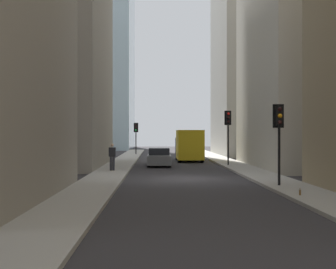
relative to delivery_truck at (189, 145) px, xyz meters
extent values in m
plane|color=#302D30|center=(-17.06, 1.40, -1.46)|extent=(135.00, 135.00, 0.00)
cube|color=#A8A399|center=(-17.06, 5.90, -1.39)|extent=(90.00, 2.20, 0.14)
cube|color=#A8A399|center=(-17.06, -3.10, -1.39)|extent=(90.00, 2.20, 0.14)
cube|color=#B7B2A5|center=(11.66, -9.20, 12.33)|extent=(14.15, 10.00, 27.57)
cube|color=gray|center=(-6.89, 12.00, 11.13)|extent=(13.82, 10.00, 25.19)
cube|color=yellow|center=(-0.91, 0.00, 0.08)|extent=(4.60, 2.25, 2.60)
cube|color=#38383D|center=(2.29, 0.00, -0.27)|extent=(1.90, 2.25, 1.90)
cube|color=black|center=(2.29, 0.00, 0.33)|extent=(1.92, 2.09, 0.64)
cylinder|color=black|center=(2.29, -0.98, -1.02)|extent=(0.88, 0.28, 0.88)
cylinder|color=black|center=(2.29, 0.99, -1.02)|extent=(0.88, 0.28, 0.88)
cylinder|color=black|center=(-2.31, -0.98, -1.02)|extent=(0.88, 0.28, 0.88)
cylinder|color=black|center=(-2.31, 0.99, -1.02)|extent=(0.88, 0.28, 0.88)
cube|color=slate|center=(-6.78, 2.80, -0.93)|extent=(4.30, 1.78, 0.70)
cube|color=black|center=(-6.58, 2.80, -0.31)|extent=(2.10, 1.58, 0.54)
cylinder|color=black|center=(-8.13, 2.02, -1.14)|extent=(0.64, 0.22, 0.64)
cylinder|color=black|center=(-8.13, 3.58, -1.14)|extent=(0.64, 0.22, 0.64)
cylinder|color=black|center=(-5.43, 2.02, -1.14)|extent=(0.64, 0.22, 0.64)
cylinder|color=black|center=(-5.43, 3.58, -1.14)|extent=(0.64, 0.22, 0.64)
cylinder|color=black|center=(-21.62, -2.63, 0.05)|extent=(0.12, 0.12, 2.75)
cube|color=black|center=(-21.62, -2.63, 1.88)|extent=(0.28, 0.32, 0.90)
cube|color=black|center=(-21.46, -2.63, 1.88)|extent=(0.03, 0.52, 1.10)
sphere|color=black|center=(-21.78, -2.63, 2.18)|extent=(0.20, 0.20, 0.20)
sphere|color=orange|center=(-21.78, -2.63, 1.88)|extent=(0.20, 0.20, 0.20)
sphere|color=black|center=(-21.78, -2.63, 1.58)|extent=(0.20, 0.20, 0.20)
cylinder|color=black|center=(-7.36, -2.48, 0.25)|extent=(0.12, 0.12, 3.15)
cube|color=black|center=(-7.36, -2.48, 2.28)|extent=(0.28, 0.32, 0.90)
cube|color=black|center=(-7.21, -2.48, 2.28)|extent=(0.03, 0.52, 1.10)
sphere|color=red|center=(-7.52, -2.48, 2.58)|extent=(0.20, 0.20, 0.20)
sphere|color=black|center=(-7.52, -2.48, 2.28)|extent=(0.20, 0.20, 0.20)
sphere|color=black|center=(-7.52, -2.48, 1.98)|extent=(0.20, 0.20, 0.20)
cylinder|color=black|center=(12.02, 5.37, 0.01)|extent=(0.12, 0.12, 2.67)
cube|color=black|center=(12.02, 5.37, 1.80)|extent=(0.28, 0.32, 0.90)
cube|color=black|center=(12.18, 5.37, 1.80)|extent=(0.03, 0.52, 1.10)
sphere|color=black|center=(11.86, 5.37, 2.10)|extent=(0.20, 0.20, 0.20)
sphere|color=black|center=(11.86, 5.37, 1.80)|extent=(0.20, 0.20, 0.20)
sphere|color=green|center=(11.86, 5.37, 1.50)|extent=(0.20, 0.20, 0.20)
cylinder|color=#33333D|center=(-12.68, 5.79, -0.87)|extent=(0.16, 0.16, 0.90)
cylinder|color=#33333D|center=(-12.68, 5.96, -0.87)|extent=(0.16, 0.16, 0.90)
cube|color=#232328|center=(-12.68, 5.88, -0.13)|extent=(0.26, 0.44, 0.59)
sphere|color=beige|center=(-12.68, 5.88, 0.32)|extent=(0.22, 0.22, 0.22)
cylinder|color=brown|center=(-25.17, -2.49, -1.22)|extent=(0.07, 0.07, 0.20)
cylinder|color=brown|center=(-25.17, -2.49, -1.08)|extent=(0.03, 0.03, 0.07)
camera|label=1|loc=(-43.10, 3.08, 1.04)|focal=50.21mm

